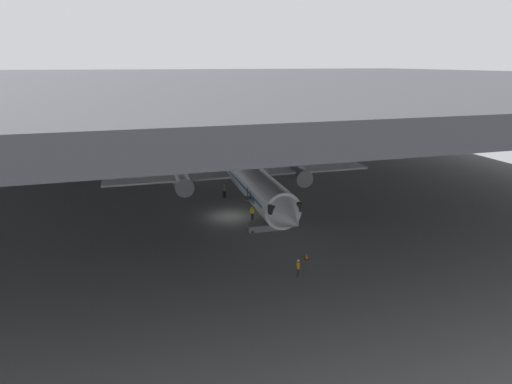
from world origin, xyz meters
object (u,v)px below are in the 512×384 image
object	(u,v)px
airplane_main	(246,175)
traffic_cone_orange	(307,256)
crew_worker_near_nose	(298,267)
boarding_stairs	(264,223)
airplane_distant	(45,146)
crew_worker_by_stairs	(252,212)

from	to	relation	value
airplane_main	traffic_cone_orange	world-z (taller)	airplane_main
crew_worker_near_nose	traffic_cone_orange	distance (m)	3.72
boarding_stairs	traffic_cone_orange	bearing A→B (deg)	-79.21
airplane_distant	traffic_cone_orange	distance (m)	58.25
airplane_main	airplane_distant	world-z (taller)	airplane_main
crew_worker_near_nose	crew_worker_by_stairs	distance (m)	14.43
boarding_stairs	crew_worker_near_nose	xyz separation A→B (m)	(-0.53, -11.14, 0.21)
airplane_distant	airplane_main	bearing A→B (deg)	-47.68
crew_worker_by_stairs	airplane_distant	world-z (taller)	airplane_distant
crew_worker_near_nose	airplane_distant	size ratio (longest dim) A/B	0.05
crew_worker_near_nose	crew_worker_by_stairs	world-z (taller)	crew_worker_near_nose
airplane_main	crew_worker_by_stairs	size ratio (longest dim) A/B	23.81
boarding_stairs	traffic_cone_orange	xyz separation A→B (m)	(1.55, -8.14, -0.44)
airplane_main	traffic_cone_orange	distance (m)	18.79
boarding_stairs	crew_worker_by_stairs	world-z (taller)	boarding_stairs
boarding_stairs	traffic_cone_orange	size ratio (longest dim) A/B	7.84
crew_worker_by_stairs	airplane_distant	size ratio (longest dim) A/B	0.05
traffic_cone_orange	airplane_main	bearing A→B (deg)	92.30
airplane_main	airplane_distant	distance (m)	42.77
boarding_stairs	airplane_distant	xyz separation A→B (m)	(-27.99, 41.99, 2.43)
boarding_stairs	traffic_cone_orange	distance (m)	8.29
airplane_main	crew_worker_near_nose	size ratio (longest dim) A/B	22.55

